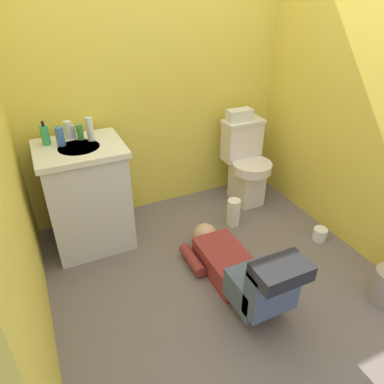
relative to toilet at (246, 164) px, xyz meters
name	(u,v)px	position (x,y,z in m)	size (l,w,h in m)	color
ground_plane	(212,271)	(-0.72, -0.74, -0.39)	(2.70, 3.04, 0.04)	#6D615E
wall_back	(154,69)	(-0.72, 0.32, 0.83)	(2.36, 0.08, 2.40)	#E5CD48
wall_right	(370,84)	(0.43, -0.74, 0.83)	(0.08, 2.04, 2.40)	#E5CD48
toilet	(246,164)	(0.00, 0.00, 0.00)	(0.36, 0.46, 0.75)	silver
vanity_cabinet	(87,196)	(-1.42, -0.05, 0.05)	(0.60, 0.52, 0.82)	silver
faucet	(74,132)	(-1.42, 0.09, 0.50)	(0.02, 0.02, 0.10)	silver
person_plumber	(240,270)	(-0.65, -0.98, -0.19)	(0.39, 1.06, 0.52)	maroon
tissue_box	(239,115)	(-0.05, 0.09, 0.43)	(0.22, 0.11, 0.10)	silver
soap_dispenser	(45,135)	(-1.61, 0.07, 0.52)	(0.06, 0.06, 0.17)	#36A261
bottle_blue	(60,136)	(-1.52, 0.01, 0.52)	(0.06, 0.06, 0.13)	#3A66BC
bottle_white	(68,130)	(-1.45, 0.11, 0.52)	(0.06, 0.06, 0.13)	white
bottle_green	(80,132)	(-1.38, 0.07, 0.51)	(0.05, 0.05, 0.11)	#4BA148
bottle_clear	(90,129)	(-1.31, 0.01, 0.54)	(0.05, 0.05, 0.17)	silver
paper_towel_roll	(233,212)	(-0.30, -0.32, -0.25)	(0.11, 0.11, 0.24)	white
toilet_paper_roll	(320,234)	(0.23, -0.79, -0.32)	(0.11, 0.11, 0.10)	white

